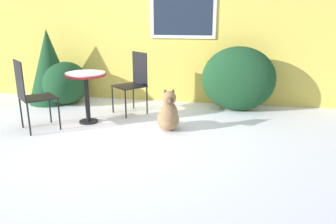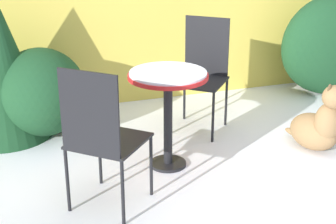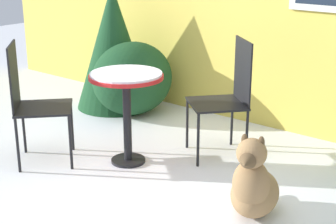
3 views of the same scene
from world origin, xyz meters
TOP-DOWN VIEW (x-y plane):
  - ground_plane at (0.00, 0.00)m, footprint 16.00×16.00m
  - house_wall at (0.05, 2.20)m, footprint 8.00×0.10m
  - shrub_left at (-1.33, 1.62)m, footprint 0.82×0.94m
  - shrub_middle at (1.88, 1.73)m, footprint 1.28×0.64m
  - evergreen_bush at (-1.68, 1.69)m, footprint 0.88×0.88m
  - patio_table at (-0.45, 0.60)m, footprint 0.62×0.62m
  - patio_chair_near_table at (0.12, 1.28)m, footprint 0.65×0.65m
  - patio_chair_far_side at (-1.08, 0.11)m, footprint 0.65×0.65m
  - dog at (0.88, 0.45)m, footprint 0.44×0.67m

SIDE VIEW (x-z plane):
  - ground_plane at x=0.00m, z-range 0.00..0.00m
  - dog at x=0.88m, z-range -0.09..0.56m
  - shrub_left at x=-1.33m, z-range 0.00..0.80m
  - shrub_middle at x=1.88m, z-range 0.00..1.13m
  - patio_chair_near_table at x=0.12m, z-range 0.05..1.09m
  - patio_chair_far_side at x=-1.08m, z-range 0.05..1.09m
  - patio_table at x=-0.45m, z-range 0.25..1.05m
  - evergreen_bush at x=-1.68m, z-range 0.00..1.40m
  - house_wall at x=0.05m, z-range 0.03..2.74m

